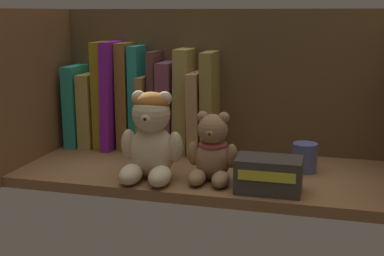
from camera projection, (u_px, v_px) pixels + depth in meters
The scene contains 19 objects.
shelf_board at pixel (205, 174), 102.89cm from camera, with size 73.04×30.22×2.00cm, color brown.
shelf_back_panel at pixel (222, 85), 114.21cm from camera, with size 75.44×1.20×33.50cm, color brown.
shelf_side_panel_left at pixel (35, 89), 108.70cm from camera, with size 1.60×32.62×33.50cm, color brown.
book_0 at pixel (81, 104), 121.19cm from camera, with size 2.85×13.18×18.80cm, color teal.
book_1 at pixel (94, 109), 120.54cm from camera, with size 3.08×12.18×17.01cm, color tan.
book_2 at pixel (106, 94), 118.94cm from camera, with size 2.46×10.90×24.30cm, color #A38E1C.
book_3 at pixel (117, 94), 118.24cm from camera, with size 2.17×14.70×24.43cm, color purple.
book_4 at pixel (128, 95), 117.58cm from camera, with size 2.53×9.51×24.13cm, color olive.
book_5 at pixel (140, 97), 116.94cm from camera, with size 2.27×9.11×23.51cm, color teal.
book_6 at pixel (150, 112), 117.07cm from camera, with size 1.69×14.11×17.01cm, color #A57E43.
book_7 at pixel (158, 100), 115.94cm from camera, with size 1.66×10.74×22.40cm, color brown.
book_8 at pixel (170, 106), 115.49cm from camera, with size 3.15×12.54×20.15cm, color #783F5A.
book_9 at pixel (185, 100), 114.27cm from camera, with size 3.17×10.61×23.05cm, color #A69850.
book_10 at pixel (199, 112), 114.02cm from camera, with size 2.41×14.11×18.11cm, color tan.
book_11 at pixel (212, 102), 112.79cm from camera, with size 2.62×12.97×22.57cm, color olive.
teddy_bear_larger at pixel (151, 138), 95.26cm from camera, with size 12.10×12.28×16.61cm.
teddy_bear_smaller at pixel (212, 152), 94.28cm from camera, with size 9.48×9.60×13.06cm.
pillar_candle at pixel (305, 157), 100.40cm from camera, with size 4.88×4.88×5.74cm, color #4C5B99.
small_product_box at pixel (269, 175), 89.08cm from camera, with size 11.43×7.14×6.12cm.
Camera 1 is at (22.55, -95.70, 32.80)cm, focal length 47.75 mm.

